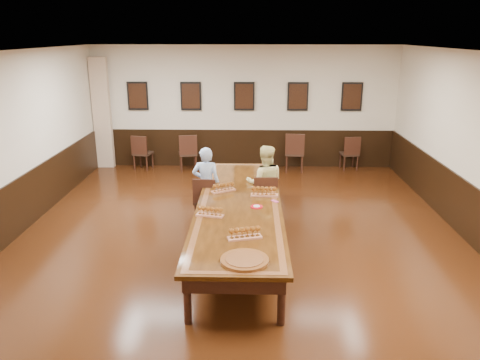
{
  "coord_description": "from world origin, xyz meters",
  "views": [
    {
      "loc": [
        0.19,
        -7.36,
        3.47
      ],
      "look_at": [
        0.0,
        0.5,
        1.0
      ],
      "focal_mm": 35.0,
      "sensor_mm": 36.0,
      "label": 1
    }
  ],
  "objects_px": {
    "spare_chair_a": "(143,152)",
    "person_woman": "(265,183)",
    "spare_chair_b": "(188,152)",
    "carved_platter": "(245,260)",
    "chair_woman": "(265,198)",
    "spare_chair_d": "(349,153)",
    "conference_table": "(239,211)",
    "chair_man": "(206,199)",
    "person_man": "(206,184)",
    "spare_chair_c": "(295,152)"
  },
  "relations": [
    {
      "from": "spare_chair_d",
      "to": "conference_table",
      "type": "distance_m",
      "value": 5.48
    },
    {
      "from": "spare_chair_b",
      "to": "person_woman",
      "type": "bearing_deg",
      "value": 108.03
    },
    {
      "from": "person_woman",
      "to": "conference_table",
      "type": "distance_m",
      "value": 1.24
    },
    {
      "from": "spare_chair_b",
      "to": "carved_platter",
      "type": "height_order",
      "value": "spare_chair_b"
    },
    {
      "from": "spare_chair_c",
      "to": "carved_platter",
      "type": "height_order",
      "value": "spare_chair_c"
    },
    {
      "from": "spare_chair_c",
      "to": "spare_chair_d",
      "type": "bearing_deg",
      "value": -166.87
    },
    {
      "from": "spare_chair_d",
      "to": "conference_table",
      "type": "bearing_deg",
      "value": 51.98
    },
    {
      "from": "spare_chair_d",
      "to": "person_woman",
      "type": "relative_size",
      "value": 0.62
    },
    {
      "from": "chair_man",
      "to": "spare_chair_c",
      "type": "xyz_separation_m",
      "value": [
        2.0,
        3.51,
        0.06
      ]
    },
    {
      "from": "spare_chair_c",
      "to": "spare_chair_d",
      "type": "height_order",
      "value": "spare_chair_c"
    },
    {
      "from": "chair_woman",
      "to": "carved_platter",
      "type": "relative_size",
      "value": 1.23
    },
    {
      "from": "spare_chair_a",
      "to": "conference_table",
      "type": "relative_size",
      "value": 0.19
    },
    {
      "from": "spare_chair_a",
      "to": "spare_chair_d",
      "type": "relative_size",
      "value": 1.02
    },
    {
      "from": "spare_chair_d",
      "to": "person_woman",
      "type": "height_order",
      "value": "person_woman"
    },
    {
      "from": "spare_chair_b",
      "to": "person_man",
      "type": "height_order",
      "value": "person_man"
    },
    {
      "from": "chair_woman",
      "to": "spare_chair_d",
      "type": "distance_m",
      "value": 4.35
    },
    {
      "from": "chair_man",
      "to": "spare_chair_a",
      "type": "height_order",
      "value": "spare_chair_a"
    },
    {
      "from": "chair_man",
      "to": "spare_chair_d",
      "type": "distance_m",
      "value": 5.06
    },
    {
      "from": "spare_chair_a",
      "to": "spare_chair_d",
      "type": "distance_m",
      "value": 5.47
    },
    {
      "from": "carved_platter",
      "to": "person_man",
      "type": "bearing_deg",
      "value": 103.67
    },
    {
      "from": "chair_man",
      "to": "person_woman",
      "type": "distance_m",
      "value": 1.17
    },
    {
      "from": "chair_man",
      "to": "carved_platter",
      "type": "height_order",
      "value": "chair_man"
    },
    {
      "from": "person_woman",
      "to": "conference_table",
      "type": "relative_size",
      "value": 0.3
    },
    {
      "from": "person_man",
      "to": "carved_platter",
      "type": "xyz_separation_m",
      "value": [
        0.78,
        -3.21,
        0.05
      ]
    },
    {
      "from": "chair_woman",
      "to": "person_woman",
      "type": "xyz_separation_m",
      "value": [
        -0.0,
        0.1,
        0.27
      ]
    },
    {
      "from": "spare_chair_a",
      "to": "person_woman",
      "type": "bearing_deg",
      "value": 145.22
    },
    {
      "from": "spare_chair_a",
      "to": "person_woman",
      "type": "relative_size",
      "value": 0.63
    },
    {
      "from": "chair_man",
      "to": "person_man",
      "type": "distance_m",
      "value": 0.29
    },
    {
      "from": "person_man",
      "to": "spare_chair_c",
      "type": "bearing_deg",
      "value": -117.11
    },
    {
      "from": "conference_table",
      "to": "spare_chair_d",
      "type": "bearing_deg",
      "value": 59.36
    },
    {
      "from": "spare_chair_a",
      "to": "person_woman",
      "type": "xyz_separation_m",
      "value": [
        3.14,
        -3.46,
        0.27
      ]
    },
    {
      "from": "spare_chair_b",
      "to": "spare_chair_c",
      "type": "height_order",
      "value": "spare_chair_c"
    },
    {
      "from": "conference_table",
      "to": "carved_platter",
      "type": "bearing_deg",
      "value": -86.69
    },
    {
      "from": "spare_chair_c",
      "to": "carved_platter",
      "type": "distance_m",
      "value": 6.74
    },
    {
      "from": "chair_man",
      "to": "spare_chair_d",
      "type": "height_order",
      "value": "spare_chair_d"
    },
    {
      "from": "spare_chair_b",
      "to": "carved_platter",
      "type": "bearing_deg",
      "value": 91.81
    },
    {
      "from": "spare_chair_b",
      "to": "carved_platter",
      "type": "xyz_separation_m",
      "value": [
        1.59,
        -6.62,
        0.28
      ]
    },
    {
      "from": "spare_chair_b",
      "to": "person_woman",
      "type": "height_order",
      "value": "person_woman"
    },
    {
      "from": "spare_chair_a",
      "to": "conference_table",
      "type": "distance_m",
      "value": 5.32
    },
    {
      "from": "conference_table",
      "to": "carved_platter",
      "type": "relative_size",
      "value": 6.53
    },
    {
      "from": "person_man",
      "to": "spare_chair_b",
      "type": "bearing_deg",
      "value": -73.49
    },
    {
      "from": "spare_chair_a",
      "to": "conference_table",
      "type": "xyz_separation_m",
      "value": [
        2.68,
        -4.6,
        0.14
      ]
    },
    {
      "from": "chair_woman",
      "to": "person_woman",
      "type": "bearing_deg",
      "value": -90.0
    },
    {
      "from": "chair_woman",
      "to": "chair_man",
      "type": "bearing_deg",
      "value": -0.32
    },
    {
      "from": "chair_woman",
      "to": "spare_chair_d",
      "type": "relative_size",
      "value": 1.03
    },
    {
      "from": "chair_man",
      "to": "conference_table",
      "type": "bearing_deg",
      "value": 126.43
    },
    {
      "from": "spare_chair_a",
      "to": "spare_chair_d",
      "type": "xyz_separation_m",
      "value": [
        5.47,
        0.11,
        -0.01
      ]
    },
    {
      "from": "chair_man",
      "to": "spare_chair_a",
      "type": "xyz_separation_m",
      "value": [
        -2.01,
        3.59,
        0.01
      ]
    },
    {
      "from": "person_man",
      "to": "conference_table",
      "type": "xyz_separation_m",
      "value": [
        0.66,
        -1.11,
        -0.11
      ]
    },
    {
      "from": "conference_table",
      "to": "chair_man",
      "type": "bearing_deg",
      "value": 123.29
    }
  ]
}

